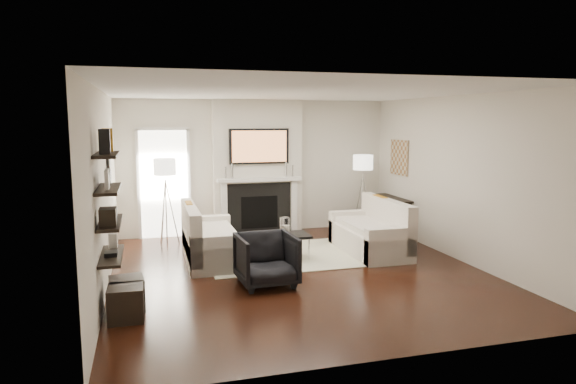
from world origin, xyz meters
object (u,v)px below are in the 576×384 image
object	(u,v)px
coffee_table	(276,236)
ottoman_near	(127,294)
armchair	(267,257)
loveseat_right_base	(369,240)
loveseat_left_base	(212,248)
lamp_right_shade	(363,162)
lamp_left_shade	(165,167)

from	to	relation	value
coffee_table	ottoman_near	distance (m)	2.87
coffee_table	armchair	distance (m)	1.31
loveseat_right_base	coffee_table	size ratio (longest dim) A/B	1.64
loveseat_left_base	lamp_right_shade	xyz separation A→B (m)	(3.23, 1.29, 1.24)
ottoman_near	lamp_right_shade	bearing A→B (deg)	35.55
loveseat_right_base	coffee_table	xyz separation A→B (m)	(-1.69, -0.04, 0.19)
coffee_table	armchair	size ratio (longest dim) A/B	1.38
coffee_table	loveseat_right_base	bearing A→B (deg)	1.42
loveseat_left_base	armchair	size ratio (longest dim) A/B	2.25
armchair	lamp_left_shade	xyz separation A→B (m)	(-1.24, 2.82, 1.05)
lamp_left_shade	loveseat_right_base	bearing A→B (deg)	-24.62
loveseat_right_base	armchair	size ratio (longest dim) A/B	2.25
loveseat_left_base	coffee_table	bearing A→B (deg)	-13.14
lamp_left_shade	ottoman_near	size ratio (longest dim) A/B	1.00
lamp_right_shade	ottoman_near	distance (m)	5.69
armchair	lamp_right_shade	bearing A→B (deg)	42.69
lamp_right_shade	ottoman_near	bearing A→B (deg)	-144.45
loveseat_right_base	armchair	distance (m)	2.50
loveseat_left_base	ottoman_near	world-z (taller)	loveseat_left_base
lamp_right_shade	lamp_left_shade	bearing A→B (deg)	179.14
coffee_table	lamp_right_shade	xyz separation A→B (m)	(2.21, 1.53, 1.05)
armchair	ottoman_near	xyz separation A→B (m)	(-1.86, -0.47, -0.20)
lamp_left_shade	lamp_right_shade	distance (m)	3.90
lamp_left_shade	loveseat_left_base	bearing A→B (deg)	-63.77
loveseat_right_base	lamp_right_shade	bearing A→B (deg)	70.83
coffee_table	lamp_right_shade	world-z (taller)	lamp_right_shade
loveseat_right_base	lamp_left_shade	distance (m)	3.92
loveseat_left_base	ottoman_near	size ratio (longest dim) A/B	4.50
coffee_table	ottoman_near	world-z (taller)	coffee_table
armchair	lamp_left_shade	distance (m)	3.26
loveseat_left_base	armchair	xyz separation A→B (m)	(0.57, -1.47, 0.19)
loveseat_right_base	coffee_table	distance (m)	1.70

